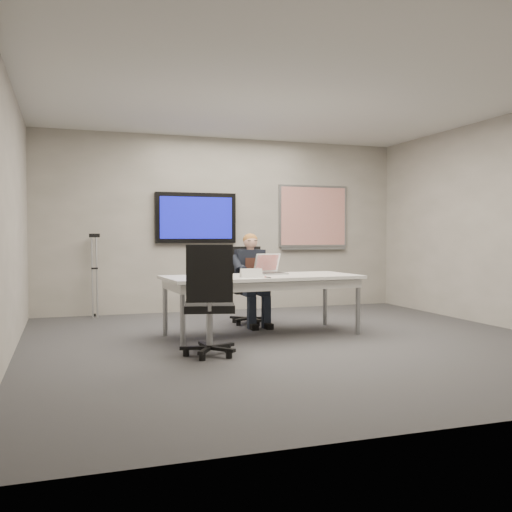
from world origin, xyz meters
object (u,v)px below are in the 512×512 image
object	(u,v)px
office_chair_far	(248,299)
laptop	(270,269)
seated_person	(254,289)
office_chair_near	(210,322)
conference_table	(262,282)

from	to	relation	value
office_chair_far	laptop	xyz separation A→B (m)	(0.05, -0.73, 0.46)
seated_person	office_chair_near	bearing A→B (deg)	-119.67
conference_table	seated_person	bearing A→B (deg)	76.23
office_chair_far	office_chair_near	bearing A→B (deg)	-113.33
conference_table	seated_person	xyz separation A→B (m)	(0.13, 0.71, -0.14)
conference_table	office_chair_near	bearing A→B (deg)	-135.47
office_chair_near	office_chair_far	bearing A→B (deg)	-104.37
laptop	office_chair_far	bearing A→B (deg)	79.20
conference_table	office_chair_far	xyz separation A→B (m)	(0.13, 0.95, -0.31)
office_chair_far	seated_person	size ratio (longest dim) A/B	0.85
office_chair_near	laptop	world-z (taller)	office_chair_near
conference_table	office_chair_near	world-z (taller)	office_chair_near
laptop	seated_person	bearing A→B (deg)	81.35
office_chair_far	conference_table	bearing A→B (deg)	-93.30
laptop	conference_table	bearing A→B (deg)	-143.26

